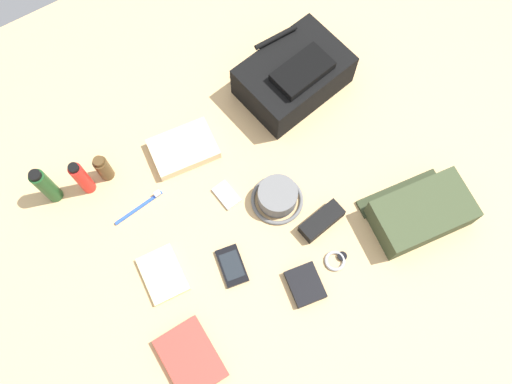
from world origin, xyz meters
TOP-DOWN VIEW (x-y plane):
  - ground_plane at (0.00, 0.00)m, footprint 2.64×2.02m
  - backpack at (0.31, 0.27)m, footprint 0.37×0.28m
  - toiletry_pouch at (0.38, -0.31)m, footprint 0.31×0.24m
  - bucket_hat at (0.05, -0.04)m, footprint 0.16×0.16m
  - shampoo_bottle at (-0.52, 0.33)m, footprint 0.05×0.05m
  - sunscreen_spray at (-0.42, 0.30)m, footprint 0.04×0.04m
  - cologne_bottle at (-0.36, 0.31)m, footprint 0.04×0.04m
  - paperback_novel at (-0.40, -0.31)m, footprint 0.14×0.19m
  - cell_phone at (-0.18, -0.15)m, footprint 0.09×0.13m
  - media_player at (-0.08, 0.05)m, footprint 0.06×0.09m
  - wristwatch at (0.09, -0.30)m, footprint 0.07×0.06m
  - toothbrush at (-0.31, 0.16)m, footprint 0.17×0.03m
  - wallet at (-0.02, -0.31)m, footprint 0.11×0.12m
  - notepad at (-0.36, -0.06)m, footprint 0.12×0.16m
  - folded_towel at (-0.11, 0.25)m, footprint 0.22×0.16m
  - sunglasses_case at (0.12, -0.18)m, footprint 0.15×0.07m

SIDE VIEW (x-z plane):
  - ground_plane at x=0.00m, z-range -0.02..0.00m
  - media_player at x=-0.08m, z-range 0.00..0.01m
  - wristwatch at x=0.09m, z-range 0.00..0.01m
  - cell_phone at x=-0.18m, z-range 0.00..0.01m
  - toothbrush at x=-0.31m, z-range 0.00..0.02m
  - notepad at x=-0.36m, z-range 0.00..0.02m
  - paperback_novel at x=-0.40m, z-range 0.00..0.02m
  - wallet at x=-0.02m, z-range 0.00..0.02m
  - folded_towel at x=-0.11m, z-range 0.00..0.04m
  - sunglasses_case at x=0.12m, z-range 0.00..0.04m
  - bucket_hat at x=0.05m, z-range 0.00..0.07m
  - toiletry_pouch at x=0.38m, z-range 0.00..0.09m
  - cologne_bottle at x=-0.36m, z-range 0.00..0.11m
  - backpack at x=0.31m, z-range -0.01..0.15m
  - sunscreen_spray at x=-0.42m, z-range 0.00..0.16m
  - shampoo_bottle at x=-0.52m, z-range 0.00..0.17m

